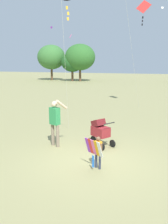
{
  "coord_description": "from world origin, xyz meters",
  "views": [
    {
      "loc": [
        2.08,
        -6.94,
        3.07
      ],
      "look_at": [
        -0.71,
        1.1,
        1.3
      ],
      "focal_mm": 38.57,
      "sensor_mm": 36.0,
      "label": 1
    }
  ],
  "objects_px": {
    "child_with_butterfly_kite": "(97,149)",
    "kite_orange_delta": "(143,10)",
    "stroller": "(100,130)",
    "person_adult_flyer": "(55,119)"
  },
  "relations": [
    {
      "from": "child_with_butterfly_kite",
      "to": "kite_orange_delta",
      "type": "relative_size",
      "value": 0.14
    },
    {
      "from": "stroller",
      "to": "child_with_butterfly_kite",
      "type": "bearing_deg",
      "value": -77.11
    },
    {
      "from": "person_adult_flyer",
      "to": "kite_orange_delta",
      "type": "distance_m",
      "value": 10.47
    },
    {
      "from": "child_with_butterfly_kite",
      "to": "stroller",
      "type": "height_order",
      "value": "stroller"
    },
    {
      "from": "child_with_butterfly_kite",
      "to": "stroller",
      "type": "distance_m",
      "value": 2.0
    },
    {
      "from": "child_with_butterfly_kite",
      "to": "kite_orange_delta",
      "type": "bearing_deg",
      "value": 89.89
    },
    {
      "from": "stroller",
      "to": "kite_orange_delta",
      "type": "relative_size",
      "value": 0.15
    },
    {
      "from": "person_adult_flyer",
      "to": "kite_orange_delta",
      "type": "relative_size",
      "value": 0.25
    },
    {
      "from": "stroller",
      "to": "person_adult_flyer",
      "type": "bearing_deg",
      "value": -159.71
    },
    {
      "from": "person_adult_flyer",
      "to": "kite_orange_delta",
      "type": "height_order",
      "value": "kite_orange_delta"
    }
  ]
}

